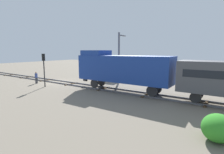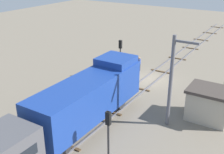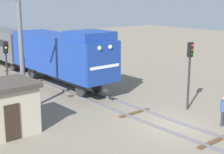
# 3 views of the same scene
# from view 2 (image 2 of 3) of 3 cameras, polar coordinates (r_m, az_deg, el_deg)

# --- Properties ---
(ground_plane) EXTENTS (102.19, 102.19, 0.00)m
(ground_plane) POSITION_cam_2_polar(r_m,az_deg,el_deg) (31.45, 7.85, -0.54)
(ground_plane) COLOR #756B5B
(railway_track) EXTENTS (2.40, 68.13, 0.16)m
(railway_track) POSITION_cam_2_polar(r_m,az_deg,el_deg) (31.42, 7.86, -0.42)
(railway_track) COLOR #595960
(railway_track) RESTS_ON ground
(locomotive) EXTENTS (2.90, 11.60, 4.60)m
(locomotive) POSITION_cam_2_polar(r_m,az_deg,el_deg) (21.48, -4.31, -3.60)
(locomotive) COLOR navy
(locomotive) RESTS_ON railway_track
(traffic_signal_near) EXTENTS (0.32, 0.34, 4.33)m
(traffic_signal_near) POSITION_cam_2_polar(r_m,az_deg,el_deg) (30.71, 1.71, 5.08)
(traffic_signal_near) COLOR #262628
(traffic_signal_near) RESTS_ON ground
(traffic_signal_mid) EXTENTS (0.32, 0.34, 3.67)m
(traffic_signal_mid) POSITION_cam_2_polar(r_m,az_deg,el_deg) (17.86, -0.73, -10.15)
(traffic_signal_mid) COLOR #262628
(traffic_signal_mid) RESTS_ON ground
(worker_near_track) EXTENTS (0.38, 0.38, 1.70)m
(worker_near_track) POSITION_cam_2_polar(r_m,az_deg,el_deg) (33.58, 5.53, 2.91)
(worker_near_track) COLOR #262B38
(worker_near_track) RESTS_ON ground
(catenary_mast) EXTENTS (1.94, 0.28, 7.36)m
(catenary_mast) POSITION_cam_2_polar(r_m,az_deg,el_deg) (21.62, 12.04, -0.53)
(catenary_mast) COLOR #595960
(catenary_mast) RESTS_ON ground
(relay_hut) EXTENTS (3.50, 2.90, 2.74)m
(relay_hut) POSITION_cam_2_polar(r_m,az_deg,el_deg) (24.38, 19.10, -5.17)
(relay_hut) COLOR #B2A893
(relay_hut) RESTS_ON ground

